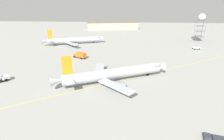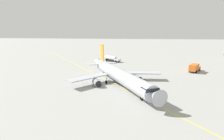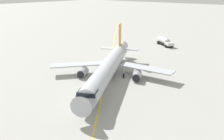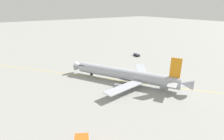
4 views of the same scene
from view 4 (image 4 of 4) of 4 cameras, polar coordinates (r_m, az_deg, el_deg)
ground_plane at (r=60.75m, az=5.83°, el=-4.72°), size 600.00×600.00×0.00m
airliner_main at (r=61.21m, az=4.77°, el=-1.65°), size 27.55×39.47×10.96m
baggage_truck_truck at (r=95.23m, az=8.04°, el=4.92°), size 2.51×4.45×1.22m
taxiway_centreline at (r=62.40m, az=8.45°, el=-4.14°), size 111.39×149.81×0.01m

